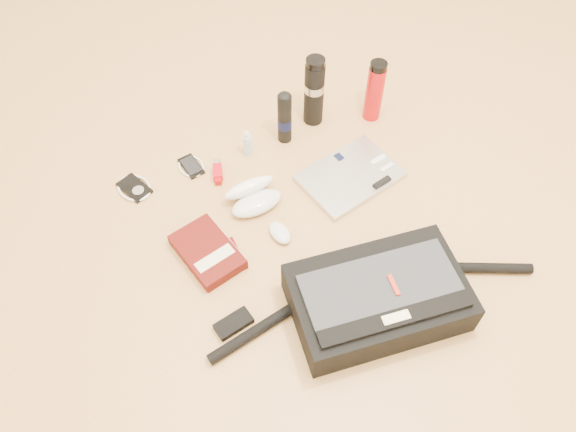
{
  "coord_description": "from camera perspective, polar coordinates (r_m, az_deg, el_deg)",
  "views": [
    {
      "loc": [
        -0.53,
        -0.82,
        1.47
      ],
      "look_at": [
        -0.04,
        0.09,
        0.06
      ],
      "focal_mm": 35.0,
      "sensor_mm": 36.0,
      "label": 1
    }
  ],
  "objects": [
    {
      "name": "book",
      "position": [
        1.73,
        -8.14,
        -3.59
      ],
      "size": [
        0.18,
        0.25,
        0.04
      ],
      "rotation": [
        0.0,
        0.0,
        0.17
      ],
      "color": "#460B07",
      "rests_on": "ground"
    },
    {
      "name": "inhaler",
      "position": [
        1.93,
        -7.15,
        4.51
      ],
      "size": [
        0.06,
        0.11,
        0.03
      ],
      "rotation": [
        0.0,
        0.0,
        -0.37
      ],
      "color": "#AA0A15",
      "rests_on": "ground"
    },
    {
      "name": "spray_bottle",
      "position": [
        1.96,
        -4.13,
        7.28
      ],
      "size": [
        0.03,
        0.03,
        0.11
      ],
      "rotation": [
        0.0,
        0.0,
        0.27
      ],
      "color": "#9DC5DD",
      "rests_on": "ground"
    },
    {
      "name": "phone",
      "position": [
        1.97,
        -9.82,
        5.01
      ],
      "size": [
        0.09,
        0.11,
        0.01
      ],
      "rotation": [
        0.0,
        0.0,
        0.1
      ],
      "color": "black",
      "rests_on": "ground"
    },
    {
      "name": "laptop",
      "position": [
        1.92,
        6.37,
        4.04
      ],
      "size": [
        0.35,
        0.27,
        0.03
      ],
      "rotation": [
        0.0,
        0.0,
        0.15
      ],
      "color": "#BBBBBE",
      "rests_on": "ground"
    },
    {
      "name": "aerosol_can",
      "position": [
        1.96,
        -0.35,
        9.98
      ],
      "size": [
        0.07,
        0.07,
        0.21
      ],
      "rotation": [
        0.0,
        0.0,
        0.4
      ],
      "color": "black",
      "rests_on": "ground"
    },
    {
      "name": "mouse",
      "position": [
        1.76,
        -0.83,
        -1.71
      ],
      "size": [
        0.06,
        0.1,
        0.03
      ],
      "rotation": [
        0.0,
        0.0,
        0.06
      ],
      "color": "silver",
      "rests_on": "ground"
    },
    {
      "name": "messenger_bag",
      "position": [
        1.61,
        9.05,
        -8.21
      ],
      "size": [
        0.98,
        0.39,
        0.14
      ],
      "rotation": [
        0.0,
        0.0,
        -0.19
      ],
      "color": "black",
      "rests_on": "ground"
    },
    {
      "name": "ground",
      "position": [
        1.76,
        2.62,
        -2.71
      ],
      "size": [
        4.0,
        4.0,
        0.0
      ],
      "primitive_type": "plane",
      "color": "tan",
      "rests_on": "ground"
    },
    {
      "name": "sunglasses_case",
      "position": [
        1.83,
        -3.6,
        2.09
      ],
      "size": [
        0.18,
        0.15,
        0.1
      ],
      "rotation": [
        0.0,
        0.0,
        0.02
      ],
      "color": "silver",
      "rests_on": "ground"
    },
    {
      "name": "thermos_black",
      "position": [
        2.02,
        2.67,
        12.57
      ],
      "size": [
        0.09,
        0.09,
        0.27
      ],
      "rotation": [
        0.0,
        0.0,
        -0.36
      ],
      "color": "black",
      "rests_on": "ground"
    },
    {
      "name": "passport",
      "position": [
        1.73,
        -6.27,
        -4.22
      ],
      "size": [
        0.1,
        0.13,
        0.01
      ],
      "rotation": [
        0.0,
        0.0,
        -0.03
      ],
      "color": "#55060B",
      "rests_on": "ground"
    },
    {
      "name": "thermos_red",
      "position": [
        2.06,
        8.8,
        12.43
      ],
      "size": [
        0.08,
        0.08,
        0.24
      ],
      "rotation": [
        0.0,
        0.0,
        0.33
      ],
      "color": "#AE0E12",
      "rests_on": "ground"
    },
    {
      "name": "ipod",
      "position": [
        1.95,
        -15.34,
        2.77
      ],
      "size": [
        0.13,
        0.13,
        0.01
      ],
      "rotation": [
        0.0,
        0.0,
        0.34
      ],
      "color": "black",
      "rests_on": "ground"
    }
  ]
}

